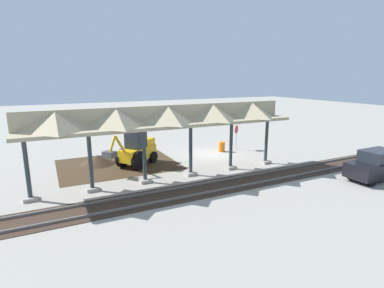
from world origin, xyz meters
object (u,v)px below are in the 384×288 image
at_px(backhoe, 137,149).
at_px(distant_parked_car, 376,165).
at_px(traffic_barrel, 222,147).
at_px(stop_sign, 236,132).

relative_size(backhoe, distant_parked_car, 1.11).
xyz_separation_m(backhoe, traffic_barrel, (-8.15, -0.84, -0.82)).
relative_size(distant_parked_car, traffic_barrel, 4.69).
xyz_separation_m(stop_sign, distant_parked_car, (-3.46, 11.07, -0.67)).
bearing_deg(distant_parked_car, stop_sign, -72.64).
distance_m(backhoe, traffic_barrel, 8.23).
distance_m(stop_sign, backhoe, 9.82).
bearing_deg(backhoe, distant_parked_car, 142.54).
bearing_deg(distant_parked_car, traffic_barrel, -65.16).
relative_size(stop_sign, distant_parked_car, 0.54).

